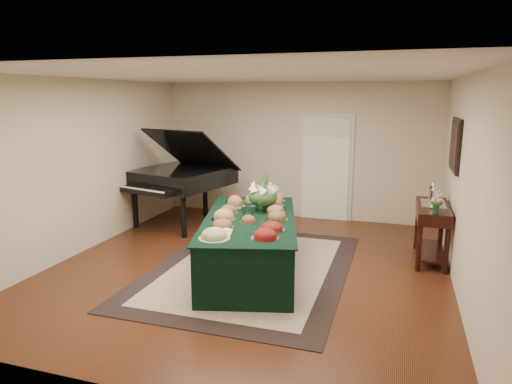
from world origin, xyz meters
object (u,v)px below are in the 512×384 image
(buffet_table, at_px, (250,244))
(mahogany_sideboard, at_px, (432,218))
(floral_centerpiece, at_px, (263,193))
(grand_piano, at_px, (181,176))

(buffet_table, distance_m, mahogany_sideboard, 2.75)
(mahogany_sideboard, bearing_deg, floral_centerpiece, -161.74)
(buffet_table, xyz_separation_m, floral_centerpiece, (0.05, 0.45, 0.65))
(buffet_table, relative_size, mahogany_sideboard, 2.35)
(floral_centerpiece, height_order, grand_piano, grand_piano)
(floral_centerpiece, xyz_separation_m, mahogany_sideboard, (2.39, 0.79, -0.39))
(floral_centerpiece, height_order, mahogany_sideboard, floral_centerpiece)
(buffet_table, relative_size, grand_piano, 1.35)
(grand_piano, distance_m, mahogany_sideboard, 4.50)
(floral_centerpiece, bearing_deg, buffet_table, -96.52)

